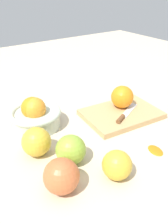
{
  "coord_description": "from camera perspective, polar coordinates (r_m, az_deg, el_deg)",
  "views": [
    {
      "loc": [
        -0.39,
        -0.49,
        0.42
      ],
      "look_at": [
        -0.01,
        0.06,
        0.04
      ],
      "focal_mm": 37.86,
      "sensor_mm": 36.0,
      "label": 1
    }
  ],
  "objects": [
    {
      "name": "knife",
      "position": [
        0.8,
        9.72,
        -0.72
      ],
      "size": [
        0.15,
        0.08,
        0.01
      ],
      "color": "silver",
      "rests_on": "cutting_board"
    },
    {
      "name": "orange_on_board",
      "position": [
        0.84,
        9.21,
        3.63
      ],
      "size": [
        0.08,
        0.08,
        0.08
      ],
      "primitive_type": "sphere",
      "color": "orange",
      "rests_on": "cutting_board"
    },
    {
      "name": "citrus_peel",
      "position": [
        0.7,
        16.91,
        -8.66
      ],
      "size": [
        0.05,
        0.06,
        0.01
      ],
      "primitive_type": "ellipsoid",
      "rotation": [
        0.0,
        0.0,
        4.46
      ],
      "color": "orange",
      "rests_on": "ground_plane"
    },
    {
      "name": "apple_front_left_3",
      "position": [
        0.54,
        -5.48,
        -15.14
      ],
      "size": [
        0.08,
        0.08,
        0.08
      ],
      "primitive_type": "sphere",
      "color": "#CC6638",
      "rests_on": "ground_plane"
    },
    {
      "name": "bowl",
      "position": [
        0.77,
        -11.74,
        -0.66
      ],
      "size": [
        0.17,
        0.17,
        0.1
      ],
      "color": "beige",
      "rests_on": "ground_plane"
    },
    {
      "name": "apple_mid_left",
      "position": [
        0.65,
        -11.47,
        -6.99
      ],
      "size": [
        0.08,
        0.08,
        0.08
      ],
      "primitive_type": "sphere",
      "color": "gold",
      "rests_on": "ground_plane"
    },
    {
      "name": "apple_front_left_2",
      "position": [
        0.61,
        -3.21,
        -9.1
      ],
      "size": [
        0.08,
        0.08,
        0.08
      ],
      "primitive_type": "sphere",
      "color": "#8EB738",
      "rests_on": "ground_plane"
    },
    {
      "name": "cutting_board",
      "position": [
        0.84,
        8.96,
        -0.49
      ],
      "size": [
        0.27,
        0.2,
        0.02
      ],
      "primitive_type": "cube",
      "rotation": [
        0.0,
        0.0,
        -0.1
      ],
      "color": "tan",
      "rests_on": "ground_plane"
    },
    {
      "name": "apple_front_left",
      "position": [
        0.58,
        7.96,
        -12.57
      ],
      "size": [
        0.07,
        0.07,
        0.07
      ],
      "primitive_type": "sphere",
      "color": "gold",
      "rests_on": "ground_plane"
    },
    {
      "name": "ground_plane",
      "position": [
        0.76,
        3.02,
        -4.32
      ],
      "size": [
        2.4,
        2.4,
        0.0
      ],
      "primitive_type": "plane",
      "color": "beige"
    }
  ]
}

